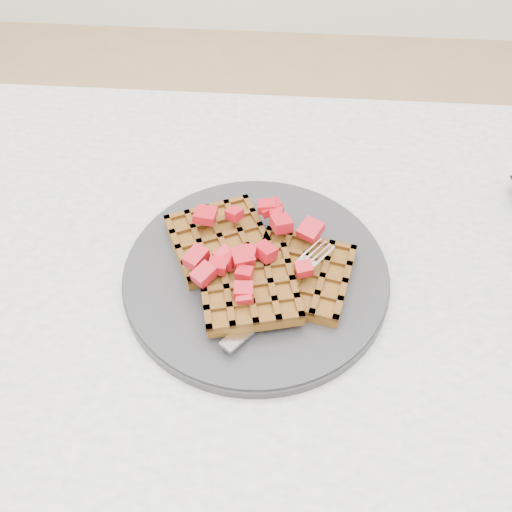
% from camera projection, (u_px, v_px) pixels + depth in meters
% --- Properties ---
extents(ground, '(4.00, 4.00, 0.00)m').
position_uv_depth(ground, '(292.00, 510.00, 1.21)').
color(ground, tan).
rests_on(ground, ground).
extents(table, '(1.20, 0.80, 0.75)m').
position_uv_depth(table, '(316.00, 357.00, 0.72)').
color(table, silver).
rests_on(table, ground).
extents(plate, '(0.30, 0.30, 0.02)m').
position_uv_depth(plate, '(256.00, 274.00, 0.66)').
color(plate, '#252628').
rests_on(plate, table).
extents(waffles, '(0.23, 0.21, 0.03)m').
position_uv_depth(waffles, '(256.00, 266.00, 0.64)').
color(waffles, brown).
rests_on(waffles, plate).
extents(strawberry_pile, '(0.15, 0.15, 0.02)m').
position_uv_depth(strawberry_pile, '(256.00, 248.00, 0.62)').
color(strawberry_pile, maroon).
rests_on(strawberry_pile, waffles).
extents(fork, '(0.13, 0.16, 0.02)m').
position_uv_depth(fork, '(286.00, 292.00, 0.62)').
color(fork, silver).
rests_on(fork, plate).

